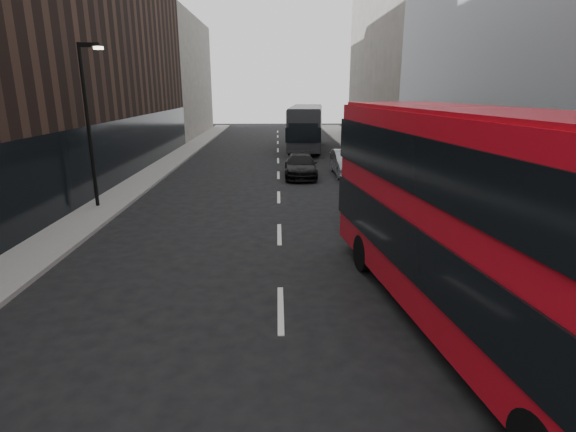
{
  "coord_description": "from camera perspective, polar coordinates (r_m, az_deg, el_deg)",
  "views": [
    {
      "loc": [
        -0.06,
        -2.1,
        5.29
      ],
      "look_at": [
        0.18,
        7.72,
        2.5
      ],
      "focal_mm": 28.0,
      "sensor_mm": 36.0,
      "label": 1
    }
  ],
  "objects": [
    {
      "name": "sidewalk_right",
      "position": [
        28.62,
        14.02,
        4.89
      ],
      "size": [
        3.0,
        80.0,
        0.15
      ],
      "primitive_type": "cube",
      "color": "slate",
      "rests_on": "ground"
    },
    {
      "name": "sidewalk_left",
      "position": [
        28.72,
        -17.46,
        4.66
      ],
      "size": [
        2.0,
        80.0,
        0.15
      ],
      "primitive_type": "cube",
      "color": "slate",
      "rests_on": "ground"
    },
    {
      "name": "building_victorian",
      "position": [
        47.7,
        13.38,
        20.71
      ],
      "size": [
        6.5,
        24.0,
        21.0
      ],
      "color": "#655F59",
      "rests_on": "ground"
    },
    {
      "name": "building_left_mid",
      "position": [
        34.12,
        -22.05,
        17.64
      ],
      "size": [
        5.0,
        24.0,
        14.0
      ],
      "primitive_type": "cube",
      "color": "black",
      "rests_on": "ground"
    },
    {
      "name": "building_left_far",
      "position": [
        55.31,
        -13.91,
        16.68
      ],
      "size": [
        5.0,
        20.0,
        13.0
      ],
      "primitive_type": "cube",
      "color": "#655F59",
      "rests_on": "ground"
    },
    {
      "name": "street_lamp",
      "position": [
        21.72,
        -23.96,
        11.61
      ],
      "size": [
        1.06,
        0.22,
        7.0
      ],
      "color": "black",
      "rests_on": "sidewalk_left"
    },
    {
      "name": "red_bus",
      "position": [
        10.22,
        23.48,
        -0.07
      ],
      "size": [
        4.41,
        12.36,
        4.9
      ],
      "rotation": [
        0.0,
        0.0,
        0.13
      ],
      "color": "#B30B17",
      "rests_on": "ground"
    },
    {
      "name": "grey_bus",
      "position": [
        40.84,
        2.32,
        11.28
      ],
      "size": [
        3.94,
        11.97,
        3.8
      ],
      "rotation": [
        0.0,
        0.0,
        -0.1
      ],
      "color": "black",
      "rests_on": "ground"
    },
    {
      "name": "car_a",
      "position": [
        19.03,
        10.32,
        1.48
      ],
      "size": [
        1.65,
        3.85,
        1.3
      ],
      "primitive_type": "imported",
      "rotation": [
        0.0,
        0.0,
        0.03
      ],
      "color": "black",
      "rests_on": "ground"
    },
    {
      "name": "car_b",
      "position": [
        28.74,
        7.55,
        6.7
      ],
      "size": [
        1.74,
        4.78,
        1.57
      ],
      "primitive_type": "imported",
      "rotation": [
        0.0,
        0.0,
        0.02
      ],
      "color": "gray",
      "rests_on": "ground"
    },
    {
      "name": "car_c",
      "position": [
        28.01,
        1.6,
        6.42
      ],
      "size": [
        2.07,
        4.87,
        1.4
      ],
      "primitive_type": "imported",
      "rotation": [
        0.0,
        0.0,
        -0.02
      ],
      "color": "black",
      "rests_on": "ground"
    }
  ]
}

